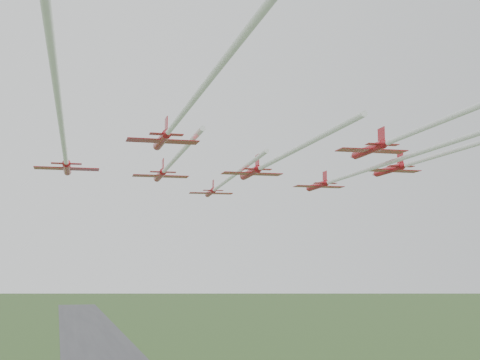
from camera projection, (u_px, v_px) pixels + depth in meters
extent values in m
cylinder|color=red|center=(210.00, 193.00, 123.51)|extent=(1.59, 7.72, 0.99)
cone|color=red|center=(207.00, 195.00, 128.04)|extent=(1.12, 1.70, 0.99)
cone|color=red|center=(214.00, 190.00, 119.24)|extent=(0.98, 1.15, 0.90)
ellipsoid|color=black|center=(209.00, 192.00, 125.31)|extent=(0.44, 0.88, 0.29)
cube|color=red|center=(211.00, 193.00, 122.78)|extent=(8.10, 2.96, 0.09)
cube|color=red|center=(213.00, 190.00, 120.08)|extent=(3.68, 1.36, 0.07)
cube|color=red|center=(213.00, 185.00, 120.38)|extent=(0.22, 1.63, 1.80)
cylinder|color=silver|center=(235.00, 174.00, 98.58)|extent=(3.76, 41.33, 0.54)
cylinder|color=red|center=(160.00, 175.00, 108.81)|extent=(1.38, 8.67, 1.12)
cone|color=red|center=(156.00, 179.00, 113.86)|extent=(1.17, 1.86, 1.12)
cone|color=red|center=(164.00, 171.00, 104.06)|extent=(1.05, 1.25, 1.02)
ellipsoid|color=black|center=(159.00, 174.00, 110.82)|extent=(0.46, 0.98, 0.33)
cube|color=red|center=(161.00, 176.00, 107.99)|extent=(9.02, 2.91, 0.10)
cube|color=red|center=(163.00, 172.00, 104.99)|extent=(4.10, 1.34, 0.08)
cube|color=red|center=(163.00, 165.00, 105.33)|extent=(0.16, 1.83, 2.03)
cylinder|color=silver|center=(180.00, 154.00, 87.39)|extent=(1.62, 33.43, 0.61)
cylinder|color=red|center=(317.00, 186.00, 108.08)|extent=(1.19, 7.76, 1.00)
cone|color=red|center=(308.00, 189.00, 112.59)|extent=(1.04, 1.66, 1.00)
cone|color=red|center=(327.00, 182.00, 103.83)|extent=(0.94, 1.11, 0.91)
ellipsoid|color=black|center=(313.00, 185.00, 109.88)|extent=(0.40, 0.87, 0.29)
cube|color=red|center=(319.00, 187.00, 107.35)|extent=(8.07, 2.56, 0.09)
cube|color=red|center=(325.00, 183.00, 104.66)|extent=(3.67, 1.18, 0.07)
cube|color=red|center=(325.00, 177.00, 104.96)|extent=(0.13, 1.64, 1.82)
cylinder|color=silver|center=(418.00, 153.00, 76.38)|extent=(1.88, 55.98, 0.55)
cylinder|color=red|center=(67.00, 168.00, 87.40)|extent=(1.27, 7.96, 1.03)
cone|color=red|center=(68.00, 173.00, 92.03)|extent=(1.08, 1.71, 1.03)
cone|color=red|center=(66.00, 163.00, 83.03)|extent=(0.97, 1.15, 0.93)
ellipsoid|color=black|center=(67.00, 167.00, 89.24)|extent=(0.42, 0.90, 0.30)
cube|color=red|center=(67.00, 169.00, 86.64)|extent=(8.29, 2.68, 0.09)
cube|color=red|center=(66.00, 164.00, 83.88)|extent=(3.77, 1.24, 0.07)
cube|color=red|center=(67.00, 156.00, 84.19)|extent=(0.15, 1.68, 1.87)
cylinder|color=silver|center=(60.00, 112.00, 55.36)|extent=(2.32, 56.30, 0.56)
cylinder|color=red|center=(250.00, 173.00, 92.60)|extent=(1.22, 8.02, 1.04)
cone|color=red|center=(242.00, 177.00, 97.27)|extent=(1.07, 1.72, 1.04)
cone|color=red|center=(259.00, 168.00, 88.21)|extent=(0.97, 1.15, 0.94)
ellipsoid|color=black|center=(247.00, 172.00, 94.46)|extent=(0.42, 0.90, 0.30)
cube|color=red|center=(252.00, 174.00, 91.85)|extent=(8.34, 2.63, 0.09)
cube|color=red|center=(258.00, 169.00, 89.07)|extent=(3.79, 1.21, 0.08)
cube|color=red|center=(257.00, 162.00, 89.38)|extent=(0.13, 1.70, 1.88)
cylinder|color=silver|center=(301.00, 147.00, 72.01)|extent=(1.30, 32.60, 0.56)
cylinder|color=red|center=(389.00, 170.00, 98.21)|extent=(1.22, 8.13, 1.05)
cone|color=red|center=(374.00, 174.00, 102.94)|extent=(1.09, 1.74, 1.05)
cone|color=red|center=(404.00, 165.00, 93.76)|extent=(0.98, 1.16, 0.95)
ellipsoid|color=black|center=(383.00, 169.00, 100.10)|extent=(0.42, 0.91, 0.31)
cube|color=red|center=(391.00, 171.00, 97.45)|extent=(8.45, 2.66, 0.10)
cube|color=red|center=(401.00, 166.00, 94.63)|extent=(3.84, 1.23, 0.08)
cube|color=red|center=(400.00, 159.00, 94.95)|extent=(0.13, 1.72, 1.91)
cylinder|color=red|center=(162.00, 140.00, 74.62)|extent=(1.07, 7.68, 0.99)
cone|color=red|center=(156.00, 147.00, 79.08)|extent=(1.01, 1.63, 0.99)
cone|color=red|center=(168.00, 133.00, 70.43)|extent=(0.91, 1.09, 0.90)
ellipsoid|color=black|center=(160.00, 140.00, 76.40)|extent=(0.39, 0.86, 0.29)
cube|color=red|center=(163.00, 141.00, 73.90)|extent=(7.96, 2.43, 0.09)
cube|color=red|center=(166.00, 134.00, 71.25)|extent=(3.62, 1.12, 0.07)
cube|color=red|center=(166.00, 126.00, 71.55)|extent=(0.11, 1.62, 1.80)
cylinder|color=silver|center=(233.00, 49.00, 43.10)|extent=(1.12, 55.95, 0.54)
cylinder|color=red|center=(369.00, 150.00, 83.09)|extent=(1.38, 8.42, 1.09)
cone|color=red|center=(353.00, 156.00, 88.00)|extent=(1.15, 1.81, 1.09)
cone|color=red|center=(386.00, 143.00, 78.47)|extent=(1.03, 1.22, 0.99)
ellipsoid|color=black|center=(362.00, 149.00, 85.05)|extent=(0.45, 0.95, 0.32)
cube|color=red|center=(372.00, 151.00, 82.30)|extent=(8.77, 2.87, 0.10)
cube|color=red|center=(382.00, 144.00, 79.38)|extent=(3.99, 1.32, 0.08)
cube|color=red|center=(381.00, 136.00, 79.71)|extent=(0.16, 1.78, 1.97)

